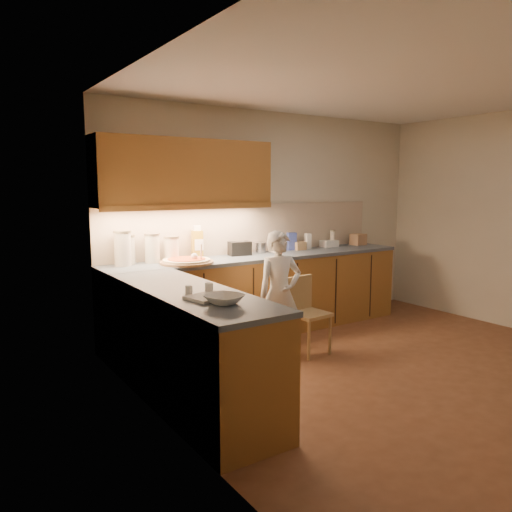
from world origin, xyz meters
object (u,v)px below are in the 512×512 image
child (280,294)px  wooden_chair (305,309)px  pizza_on_board (187,261)px  oil_jug (197,243)px  toaster (240,248)px

child → wooden_chair: (0.27, -0.08, -0.18)m
pizza_on_board → oil_jug: (0.26, 0.28, 0.14)m
toaster → oil_jug: bearing=-178.3°
pizza_on_board → wooden_chair: (0.97, -0.74, -0.49)m
child → oil_jug: 1.13m
child → toaster: child is taller
wooden_chair → toaster: toaster is taller
child → oil_jug: size_ratio=3.51×
toaster → child: bearing=-85.5°
pizza_on_board → child: size_ratio=0.44×
child → wooden_chair: bearing=-4.7°
wooden_chair → toaster: 1.11m
wooden_chair → toaster: bearing=96.9°
oil_jug → toaster: (0.51, -0.06, -0.08)m
wooden_chair → oil_jug: oil_jug is taller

